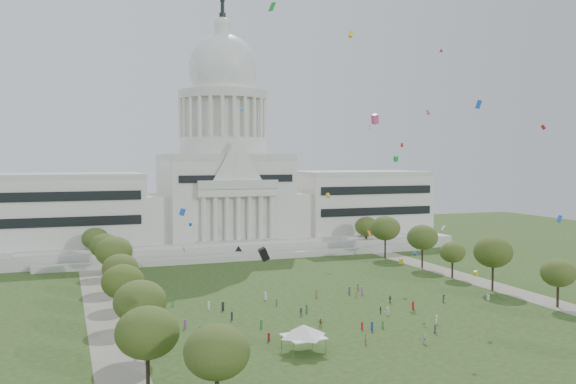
# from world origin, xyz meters

# --- Properties ---
(ground) EXTENTS (400.00, 400.00, 0.00)m
(ground) POSITION_xyz_m (0.00, 0.00, 0.00)
(ground) COLOR #28411A
(ground) RESTS_ON ground
(capitol) EXTENTS (160.00, 64.50, 91.30)m
(capitol) POSITION_xyz_m (0.00, 113.59, 22.30)
(capitol) COLOR beige
(capitol) RESTS_ON ground
(path_left) EXTENTS (8.00, 160.00, 0.04)m
(path_left) POSITION_xyz_m (-48.00, 30.00, 0.02)
(path_left) COLOR gray
(path_left) RESTS_ON ground
(path_right) EXTENTS (8.00, 160.00, 0.04)m
(path_right) POSITION_xyz_m (48.00, 30.00, 0.02)
(path_right) COLOR gray
(path_right) RESTS_ON ground
(row_tree_l_0) EXTENTS (8.85, 8.85, 12.59)m
(row_tree_l_0) POSITION_xyz_m (-45.26, -21.68, 8.95)
(row_tree_l_0) COLOR black
(row_tree_l_0) RESTS_ON ground
(row_tree_l_1) EXTENTS (8.86, 8.86, 12.59)m
(row_tree_l_1) POSITION_xyz_m (-44.07, -2.96, 8.95)
(row_tree_l_1) COLOR black
(row_tree_l_1) RESTS_ON ground
(row_tree_r_1) EXTENTS (7.58, 7.58, 10.78)m
(row_tree_r_1) POSITION_xyz_m (46.22, -1.75, 7.66)
(row_tree_r_1) COLOR black
(row_tree_r_1) RESTS_ON ground
(row_tree_l_2) EXTENTS (8.42, 8.42, 11.97)m
(row_tree_l_2) POSITION_xyz_m (-45.04, 17.30, 8.51)
(row_tree_l_2) COLOR black
(row_tree_l_2) RESTS_ON ground
(row_tree_r_2) EXTENTS (9.55, 9.55, 13.58)m
(row_tree_r_2) POSITION_xyz_m (44.17, 17.44, 9.66)
(row_tree_r_2) COLOR black
(row_tree_r_2) RESTS_ON ground
(row_tree_l_3) EXTENTS (8.12, 8.12, 11.55)m
(row_tree_l_3) POSITION_xyz_m (-44.09, 33.92, 8.21)
(row_tree_l_3) COLOR black
(row_tree_l_3) RESTS_ON ground
(row_tree_r_3) EXTENTS (7.01, 7.01, 9.98)m
(row_tree_r_3) POSITION_xyz_m (44.40, 34.48, 7.08)
(row_tree_r_3) COLOR black
(row_tree_r_3) RESTS_ON ground
(row_tree_l_4) EXTENTS (9.29, 9.29, 13.21)m
(row_tree_l_4) POSITION_xyz_m (-44.08, 52.42, 9.39)
(row_tree_l_4) COLOR black
(row_tree_l_4) RESTS_ON ground
(row_tree_r_4) EXTENTS (9.19, 9.19, 13.06)m
(row_tree_r_4) POSITION_xyz_m (44.76, 50.04, 9.29)
(row_tree_r_4) COLOR black
(row_tree_r_4) RESTS_ON ground
(row_tree_l_5) EXTENTS (8.33, 8.33, 11.85)m
(row_tree_l_5) POSITION_xyz_m (-45.22, 71.01, 8.42)
(row_tree_l_5) COLOR black
(row_tree_l_5) RESTS_ON ground
(row_tree_r_5) EXTENTS (9.82, 9.82, 13.96)m
(row_tree_r_5) POSITION_xyz_m (43.49, 70.19, 9.93)
(row_tree_r_5) COLOR black
(row_tree_r_5) RESTS_ON ground
(row_tree_l_6) EXTENTS (8.19, 8.19, 11.64)m
(row_tree_l_6) POSITION_xyz_m (-46.87, 89.14, 8.27)
(row_tree_l_6) COLOR black
(row_tree_l_6) RESTS_ON ground
(row_tree_r_6) EXTENTS (8.42, 8.42, 11.97)m
(row_tree_r_6) POSITION_xyz_m (45.96, 88.13, 8.51)
(row_tree_r_6) COLOR black
(row_tree_r_6) RESTS_ON ground
(near_tree_0) EXTENTS (8.47, 8.47, 12.04)m
(near_tree_0) POSITION_xyz_m (-38.00, -32.00, 8.56)
(near_tree_0) COLOR black
(near_tree_0) RESTS_ON ground
(event_tent) EXTENTS (9.63, 9.63, 4.85)m
(event_tent) POSITION_xyz_m (-17.97, -11.18, 3.76)
(event_tent) COLOR #4C4C4C
(event_tent) RESTS_ON ground
(person_0) EXTENTS (0.97, 1.10, 1.90)m
(person_0) POSITION_xyz_m (36.10, 8.93, 0.95)
(person_0) COLOR silver
(person_0) RESTS_ON ground
(person_2) EXTENTS (0.95, 1.03, 1.80)m
(person_2) POSITION_xyz_m (25.44, 10.96, 0.90)
(person_2) COLOR #4C4C51
(person_2) RESTS_ON ground
(person_3) EXTENTS (1.08, 1.21, 1.68)m
(person_3) POSITION_xyz_m (7.78, 5.60, 0.84)
(person_3) COLOR silver
(person_3) RESTS_ON ground
(person_4) EXTENTS (0.52, 0.92, 1.54)m
(person_4) POSITION_xyz_m (6.95, 7.18, 0.77)
(person_4) COLOR #4C4C51
(person_4) RESTS_ON ground
(person_5) EXTENTS (1.63, 1.12, 1.63)m
(person_5) POSITION_xyz_m (-9.06, 2.12, 0.82)
(person_5) COLOR olive
(person_5) RESTS_ON ground
(person_6) EXTENTS (0.66, 0.90, 1.68)m
(person_6) POSITION_xyz_m (9.48, -9.29, 0.84)
(person_6) COLOR #4C4C51
(person_6) RESTS_ON ground
(person_7) EXTENTS (0.85, 0.85, 1.91)m
(person_7) POSITION_xyz_m (-5.92, -10.69, 0.95)
(person_7) COLOR olive
(person_7) RESTS_ON ground
(person_8) EXTENTS (0.98, 0.84, 1.72)m
(person_8) POSITION_xyz_m (-9.64, 11.17, 0.86)
(person_8) COLOR #4C4C51
(person_8) RESTS_ON ground
(person_9) EXTENTS (1.20, 1.12, 1.69)m
(person_9) POSITION_xyz_m (13.52, -3.81, 0.84)
(person_9) COLOR silver
(person_9) RESTS_ON ground
(person_10) EXTENTS (0.74, 1.13, 1.79)m
(person_10) POSITION_xyz_m (13.56, 14.62, 0.90)
(person_10) COLOR #33723F
(person_10) RESTS_ON ground
(person_11) EXTENTS (1.55, 1.57, 1.70)m
(person_11) POSITION_xyz_m (3.90, -14.37, 0.85)
(person_11) COLOR silver
(person_11) RESTS_ON ground
(distant_crowd) EXTENTS (57.61, 35.01, 1.94)m
(distant_crowd) POSITION_xyz_m (-11.83, 15.51, 0.87)
(distant_crowd) COLOR #33723F
(distant_crowd) RESTS_ON ground
(kite_swarm) EXTENTS (80.78, 107.97, 63.38)m
(kite_swarm) POSITION_xyz_m (1.37, 9.50, 29.86)
(kite_swarm) COLOR red
(kite_swarm) RESTS_ON ground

